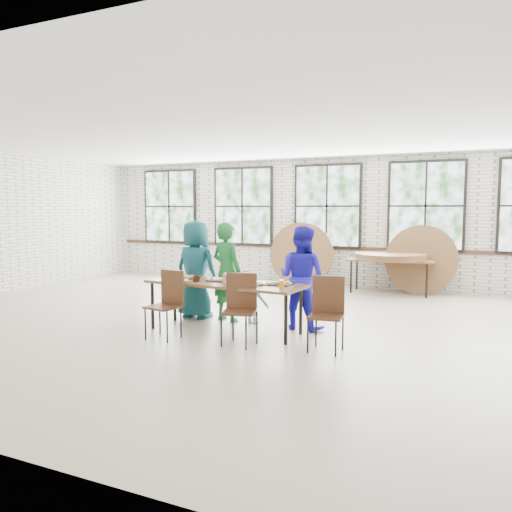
{
  "coord_description": "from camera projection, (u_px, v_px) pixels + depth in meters",
  "views": [
    {
      "loc": [
        3.34,
        -6.94,
        1.82
      ],
      "look_at": [
        0.0,
        0.4,
        1.05
      ],
      "focal_mm": 35.0,
      "sensor_mm": 36.0,
      "label": 1
    }
  ],
  "objects": [
    {
      "name": "tabletop_clutter",
      "position": [
        231.0,
        281.0,
        7.26
      ],
      "size": [
        2.02,
        0.6,
        0.11
      ],
      "color": "black",
      "rests_on": "dining_table"
    },
    {
      "name": "storage_table",
      "position": [
        390.0,
        262.0,
        10.67
      ],
      "size": [
        1.85,
        0.89,
        0.74
      ],
      "rotation": [
        0.0,
        0.0,
        0.08
      ],
      "color": "brown",
      "rests_on": "ground"
    },
    {
      "name": "dining_table",
      "position": [
        225.0,
        286.0,
        7.34
      ],
      "size": [
        2.45,
        0.96,
        0.74
      ],
      "rotation": [
        0.0,
        0.0,
        -0.07
      ],
      "color": "brown",
      "rests_on": "ground"
    },
    {
      "name": "chair_near_right",
      "position": [
        240.0,
        303.0,
        6.7
      ],
      "size": [
        0.52,
        0.51,
        0.95
      ],
      "rotation": [
        0.0,
        0.0,
        0.29
      ],
      "color": "#492A18",
      "rests_on": "ground"
    },
    {
      "name": "chair_near_left",
      "position": [
        168.0,
        298.0,
        7.02
      ],
      "size": [
        0.48,
        0.47,
        0.95
      ],
      "rotation": [
        0.0,
        0.0,
        -0.17
      ],
      "color": "#492A18",
      "rests_on": "ground"
    },
    {
      "name": "adult_green",
      "position": [
        227.0,
        272.0,
        8.04
      ],
      "size": [
        0.67,
        0.54,
        1.6
      ],
      "primitive_type": "imported",
      "rotation": [
        0.0,
        0.0,
        2.85
      ],
      "color": "#1D6C2F",
      "rests_on": "ground"
    },
    {
      "name": "adult_blue",
      "position": [
        302.0,
        278.0,
        7.52
      ],
      "size": [
        0.85,
        0.71,
        1.56
      ],
      "primitive_type": "imported",
      "rotation": [
        0.0,
        0.0,
        2.97
      ],
      "color": "#231DCC",
      "rests_on": "ground"
    },
    {
      "name": "toddler",
      "position": [
        253.0,
        298.0,
        7.88
      ],
      "size": [
        0.55,
        0.35,
        0.81
      ],
      "primitive_type": "imported",
      "rotation": [
        0.0,
        0.0,
        3.04
      ],
      "color": "#12123A",
      "rests_on": "ground"
    },
    {
      "name": "chair_spare",
      "position": [
        327.0,
        307.0,
        6.41
      ],
      "size": [
        0.47,
        0.45,
        0.95
      ],
      "rotation": [
        0.0,
        0.0,
        0.13
      ],
      "color": "#492A18",
      "rests_on": "ground"
    },
    {
      "name": "room",
      "position": [
        327.0,
        208.0,
        11.68
      ],
      "size": [
        12.0,
        12.0,
        12.0
      ],
      "color": "#C0AD99",
      "rests_on": "ground"
    },
    {
      "name": "adult_teal",
      "position": [
        196.0,
        269.0,
        8.28
      ],
      "size": [
        0.83,
        0.57,
        1.62
      ],
      "primitive_type": "imported",
      "rotation": [
        0.0,
        0.0,
        3.07
      ],
      "color": "#165056",
      "rests_on": "ground"
    },
    {
      "name": "round_tops_stacked",
      "position": [
        390.0,
        256.0,
        10.66
      ],
      "size": [
        1.5,
        1.5,
        0.13
      ],
      "color": "brown",
      "rests_on": "storage_table"
    },
    {
      "name": "round_tops_leaning",
      "position": [
        338.0,
        256.0,
        11.35
      ],
      "size": [
        4.25,
        0.39,
        1.5
      ],
      "color": "brown",
      "rests_on": "ground"
    }
  ]
}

